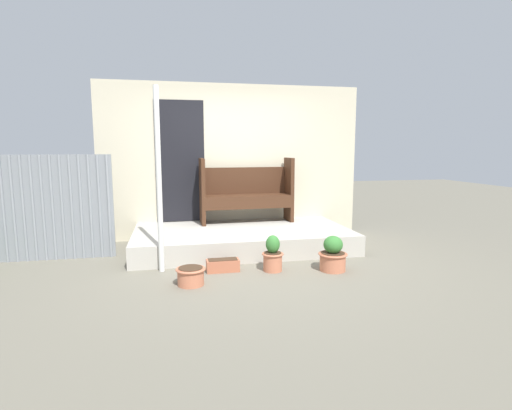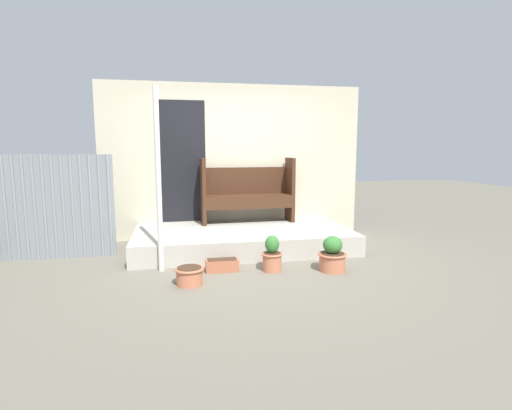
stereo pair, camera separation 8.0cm
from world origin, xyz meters
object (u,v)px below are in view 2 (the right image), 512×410
(bench, at_px, (247,190))
(flower_pot_left, at_px, (189,275))
(support_post, at_px, (159,181))
(flower_pot_middle, at_px, (272,255))
(planter_box_rect, at_px, (222,265))
(flower_pot_right, at_px, (332,256))

(bench, relative_size, flower_pot_left, 4.54)
(support_post, relative_size, flower_pot_middle, 4.97)
(support_post, bearing_deg, flower_pot_left, -60.50)
(flower_pot_middle, xyz_separation_m, planter_box_rect, (-0.62, 0.11, -0.12))
(bench, distance_m, flower_pot_left, 2.45)
(flower_pot_left, distance_m, planter_box_rect, 0.60)
(support_post, distance_m, bench, 2.06)
(bench, height_order, flower_pot_right, bench)
(bench, relative_size, flower_pot_middle, 3.37)
(flower_pot_middle, bearing_deg, flower_pot_right, -10.85)
(support_post, xyz_separation_m, flower_pot_left, (0.33, -0.59, -1.03))
(planter_box_rect, bearing_deg, flower_pot_left, -134.57)
(flower_pot_left, relative_size, planter_box_rect, 0.83)
(support_post, relative_size, flower_pot_left, 6.71)
(flower_pot_middle, height_order, flower_pot_right, flower_pot_middle)
(flower_pot_left, distance_m, flower_pot_middle, 1.09)
(support_post, height_order, bench, support_post)
(flower_pot_right, bearing_deg, flower_pot_middle, 169.15)
(flower_pot_left, bearing_deg, bench, 63.77)
(bench, bearing_deg, flower_pot_middle, -91.56)
(support_post, height_order, flower_pot_right, support_post)
(bench, bearing_deg, flower_pot_right, -70.42)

